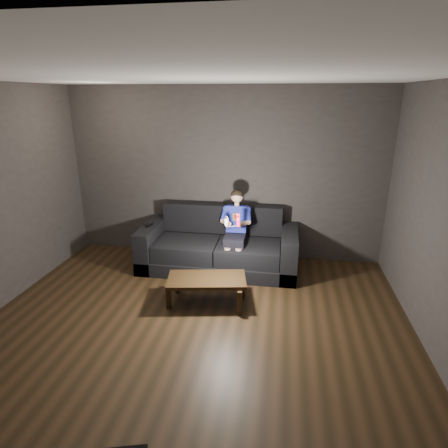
# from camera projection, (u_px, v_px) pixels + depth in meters

# --- Properties ---
(floor) EXTENTS (5.00, 5.00, 0.00)m
(floor) POSITION_uv_depth(u_px,v_px,m) (187.00, 344.00, 4.03)
(floor) COLOR black
(floor) RESTS_ON ground
(back_wall) EXTENTS (5.00, 0.04, 2.70)m
(back_wall) POSITION_uv_depth(u_px,v_px,m) (224.00, 174.00, 5.92)
(back_wall) COLOR #342E2D
(back_wall) RESTS_ON ground
(ceiling) EXTENTS (5.00, 5.00, 0.02)m
(ceiling) POSITION_uv_depth(u_px,v_px,m) (177.00, 75.00, 3.15)
(ceiling) COLOR white
(ceiling) RESTS_ON back_wall
(sofa) EXTENTS (2.36, 1.02, 0.91)m
(sofa) POSITION_uv_depth(u_px,v_px,m) (219.00, 249.00, 5.76)
(sofa) COLOR black
(sofa) RESTS_ON floor
(child) EXTENTS (0.45, 0.55, 1.10)m
(child) POSITION_uv_depth(u_px,v_px,m) (236.00, 224.00, 5.51)
(child) COLOR black
(child) RESTS_ON sofa
(wii_remote_red) EXTENTS (0.05, 0.07, 0.18)m
(wii_remote_red) POSITION_uv_depth(u_px,v_px,m) (238.00, 220.00, 5.03)
(wii_remote_red) COLOR #F0194A
(wii_remote_red) RESTS_ON child
(nunchuk_white) EXTENTS (0.07, 0.10, 0.16)m
(nunchuk_white) POSITION_uv_depth(u_px,v_px,m) (226.00, 221.00, 5.07)
(nunchuk_white) COLOR silver
(nunchuk_white) RESTS_ON child
(wii_remote_black) EXTENTS (0.06, 0.16, 0.03)m
(wii_remote_black) POSITION_uv_depth(u_px,v_px,m) (149.00, 225.00, 5.72)
(wii_remote_black) COLOR black
(wii_remote_black) RESTS_ON sofa
(coffee_table) EXTENTS (1.05, 0.65, 0.36)m
(coffee_table) POSITION_uv_depth(u_px,v_px,m) (207.00, 281.00, 4.73)
(coffee_table) COLOR black
(coffee_table) RESTS_ON floor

